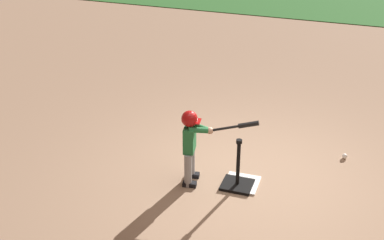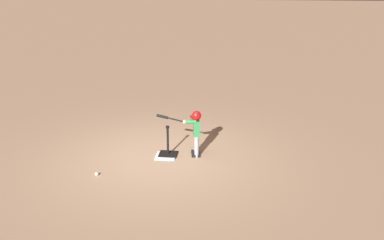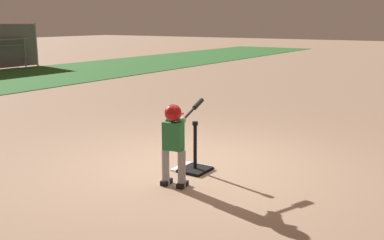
% 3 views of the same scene
% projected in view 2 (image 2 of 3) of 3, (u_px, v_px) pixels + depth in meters
% --- Properties ---
extents(ground_plane, '(90.00, 90.00, 0.00)m').
position_uv_depth(ground_plane, '(159.00, 159.00, 9.82)').
color(ground_plane, '#93755B').
extents(home_plate, '(0.45, 0.45, 0.02)m').
position_uv_depth(home_plate, '(166.00, 156.00, 9.95)').
color(home_plate, white).
rests_on(home_plate, ground_plane).
extents(batting_tee, '(0.40, 0.36, 0.69)m').
position_uv_depth(batting_tee, '(168.00, 151.00, 9.99)').
color(batting_tee, black).
rests_on(batting_tee, ground_plane).
extents(batter_child, '(0.97, 0.34, 1.03)m').
position_uv_depth(batter_child, '(195.00, 128.00, 9.83)').
color(batter_child, gray).
rests_on(batter_child, ground_plane).
extents(baseball, '(0.07, 0.07, 0.07)m').
position_uv_depth(baseball, '(96.00, 174.00, 9.04)').
color(baseball, white).
rests_on(baseball, ground_plane).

